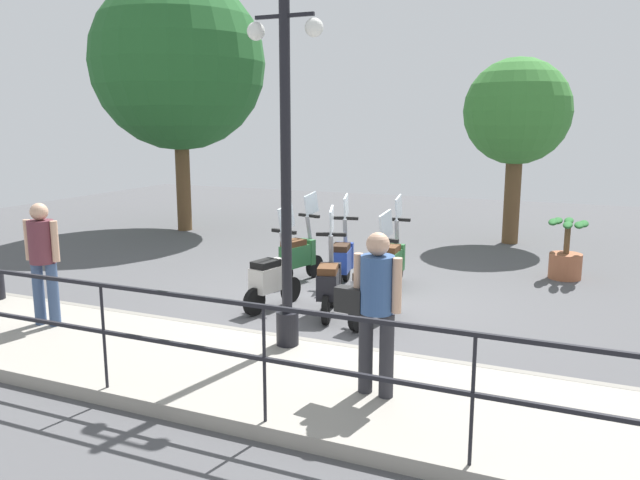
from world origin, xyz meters
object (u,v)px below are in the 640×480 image
Objects in this scene: scooter_far_1 at (342,259)px; tree_distant at (517,113)px; potted_palm at (566,254)px; scooter_far_2 at (299,254)px; pedestrian_distant at (43,255)px; scooter_near_0 at (373,289)px; lamp_post_near at (286,193)px; scooter_near_2 at (272,277)px; tree_large at (178,63)px; pedestrian_with_bag at (375,301)px; scooter_near_1 at (329,282)px; scooter_far_0 at (392,260)px.

tree_distant is at bearing -33.94° from scooter_far_1.
scooter_far_2 is (-2.09, 4.23, 0.04)m from potted_palm.
pedestrian_distant is 1.03× the size of scooter_far_2.
tree_distant is at bearing 1.89° from scooter_near_0.
tree_distant is at bearing -10.47° from lamp_post_near.
pedestrian_distant is at bearing 149.26° from scooter_near_2.
scooter_far_1 is (3.20, 0.57, -1.47)m from lamp_post_near.
tree_large is 8.25m from scooter_near_2.
pedestrian_distant is at bearing 130.81° from scooter_near_0.
tree_distant is (9.23, -0.18, 1.85)m from pedestrian_with_bag.
tree_large is 4.08× the size of scooter_near_1.
pedestrian_with_bag is 3.06m from scooter_near_1.
scooter_far_2 is at bearing 150.21° from tree_distant.
tree_large is 8.26m from scooter_far_0.
scooter_far_0 is (4.00, -3.41, -0.60)m from pedestrian_distant.
scooter_far_2 is at bearing 24.33° from scooter_near_2.
lamp_post_near is 3.57m from scooter_far_1.
potted_palm is 0.69× the size of scooter_near_1.
tree_distant reaches higher than scooter_far_0.
scooter_near_1 is (-5.14, -6.16, -3.66)m from tree_large.
pedestrian_with_bag is 0.38× the size of tree_distant.
scooter_far_2 is (-3.59, -4.96, -3.66)m from tree_large.
pedestrian_with_bag reaches higher than scooter_near_2.
tree_distant is 5.65m from scooter_far_0.
potted_palm is at bearing -28.11° from lamp_post_near.
pedestrian_with_bag is 4.56m from pedestrian_distant.
pedestrian_with_bag is 1.03× the size of scooter_far_2.
pedestrian_with_bag is at bearing -150.71° from scooter_near_0.
scooter_near_1 is 1.96m from scooter_far_2.
scooter_near_0 is at bearing 25.94° from pedestrian_with_bag.
scooter_near_1 and scooter_far_1 have the same top height.
tree_distant is (8.34, -1.54, 0.98)m from lamp_post_near.
scooter_near_0 is 1.00× the size of scooter_far_2.
tree_large is at bearing 42.88° from lamp_post_near.
scooter_near_0 is 1.00× the size of scooter_far_0.
scooter_near_1 is (2.27, -3.00, -0.60)m from pedestrian_distant.
pedestrian_with_bag is at bearing 166.60° from potted_palm.
tree_large reaches higher than scooter_far_1.
scooter_near_1 is (0.10, 0.70, 0.00)m from scooter_near_0.
scooter_near_2 and scooter_far_1 have the same top height.
scooter_near_1 is (-6.65, 1.72, -2.44)m from tree_distant.
pedestrian_with_bag is at bearing -123.14° from scooter_near_2.
tree_large is (7.71, 7.70, 3.06)m from pedestrian_with_bag.
scooter_far_2 is at bearing 94.53° from scooter_far_0.
scooter_far_0 is (3.42, -0.23, -1.47)m from lamp_post_near.
lamp_post_near is 2.22m from scooter_near_0.
scooter_far_2 is at bearing 40.84° from pedestrian_with_bag.
scooter_near_1 is at bearing 38.07° from pedestrian_with_bag.
scooter_near_1 is at bearing 118.48° from pedestrian_distant.
scooter_near_2 is at bearing 150.87° from scooter_far_1.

